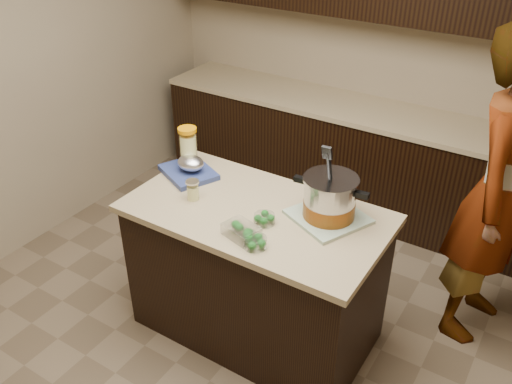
# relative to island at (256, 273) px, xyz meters

# --- Properties ---
(ground_plane) EXTENTS (4.00, 4.00, 0.00)m
(ground_plane) POSITION_rel_island_xyz_m (0.00, 0.00, -0.45)
(ground_plane) COLOR brown
(ground_plane) RESTS_ON ground
(room_shell) EXTENTS (4.04, 4.04, 2.72)m
(room_shell) POSITION_rel_island_xyz_m (0.00, 0.00, 1.26)
(room_shell) COLOR tan
(room_shell) RESTS_ON ground
(back_cabinets) EXTENTS (3.60, 0.63, 2.33)m
(back_cabinets) POSITION_rel_island_xyz_m (0.00, 1.74, 0.49)
(back_cabinets) COLOR black
(back_cabinets) RESTS_ON ground
(island) EXTENTS (1.46, 0.81, 0.90)m
(island) POSITION_rel_island_xyz_m (0.00, 0.00, 0.00)
(island) COLOR black
(island) RESTS_ON ground
(dish_towel) EXTENTS (0.48, 0.48, 0.02)m
(dish_towel) POSITION_rel_island_xyz_m (0.37, 0.14, 0.46)
(dish_towel) COLOR #547E58
(dish_towel) RESTS_ON island
(stock_pot) EXTENTS (0.42, 0.32, 0.42)m
(stock_pot) POSITION_rel_island_xyz_m (0.37, 0.14, 0.57)
(stock_pot) COLOR #B7B7BC
(stock_pot) RESTS_ON dish_towel
(lemonade_pitcher) EXTENTS (0.14, 0.14, 0.28)m
(lemonade_pitcher) POSITION_rel_island_xyz_m (-0.61, 0.18, 0.58)
(lemonade_pitcher) COLOR #E1DF8A
(lemonade_pitcher) RESTS_ON island
(mason_jar) EXTENTS (0.09, 0.09, 0.13)m
(mason_jar) POSITION_rel_island_xyz_m (-0.37, -0.09, 0.50)
(mason_jar) COLOR #E1DF8A
(mason_jar) RESTS_ON island
(broccoli_tub_left) EXTENTS (0.13, 0.13, 0.05)m
(broccoli_tub_left) POSITION_rel_island_xyz_m (0.10, -0.08, 0.47)
(broccoli_tub_left) COLOR silver
(broccoli_tub_left) RESTS_ON island
(broccoli_tub_right) EXTENTS (0.14, 0.14, 0.06)m
(broccoli_tub_right) POSITION_rel_island_xyz_m (0.18, -0.29, 0.47)
(broccoli_tub_right) COLOR silver
(broccoli_tub_right) RESTS_ON island
(broccoli_tub_rect) EXTENTS (0.21, 0.17, 0.07)m
(broccoli_tub_rect) POSITION_rel_island_xyz_m (0.07, -0.25, 0.48)
(broccoli_tub_rect) COLOR silver
(broccoli_tub_rect) RESTS_ON island
(blue_tray) EXTENTS (0.41, 0.38, 0.13)m
(blue_tray) POSITION_rel_island_xyz_m (-0.56, 0.12, 0.49)
(blue_tray) COLOR navy
(blue_tray) RESTS_ON island
(person) EXTENTS (0.56, 0.76, 1.91)m
(person) POSITION_rel_island_xyz_m (1.12, 0.81, 0.50)
(person) COLOR gray
(person) RESTS_ON ground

